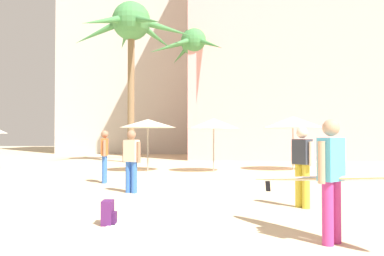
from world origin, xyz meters
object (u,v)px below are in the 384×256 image
palm_tree_left (195,50)px  person_far_left (131,159)px  person_far_right (105,154)px  palm_tree_far_left (132,29)px  backpack (108,213)px  cafe_umbrella_0 (148,123)px  person_mid_right (329,177)px  person_mid_center (302,163)px  beach_towel (162,223)px  cafe_umbrella_1 (214,124)px  cafe_umbrella_2 (293,122)px

palm_tree_left → person_far_left: size_ratio=5.14×
person_far_left → person_far_right: size_ratio=0.98×
palm_tree_far_left → backpack: 18.99m
cafe_umbrella_0 → person_far_left: bearing=-83.4°
person_mid_right → person_mid_center: 2.81m
beach_towel → person_mid_center: bearing=32.9°
backpack → person_mid_right: bearing=-18.9°
beach_towel → person_mid_right: (2.60, -1.01, 0.93)m
cafe_umbrella_1 → backpack: bearing=-98.7°
cafe_umbrella_0 → person_far_left: 7.07m
palm_tree_far_left → person_mid_right: bearing=-68.9°
cafe_umbrella_0 → person_mid_center: cafe_umbrella_0 is taller
backpack → person_far_right: bearing=102.0°
person_mid_right → person_far_left: bearing=175.4°
palm_tree_left → person_far_left: bearing=-92.7°
cafe_umbrella_2 → person_far_left: cafe_umbrella_2 is taller
cafe_umbrella_2 → backpack: size_ratio=6.53×
cafe_umbrella_1 → person_far_right: size_ratio=1.35×
backpack → person_mid_right: 3.69m
person_mid_center → person_far_right: (-5.56, 4.24, 0.00)m
backpack → cafe_umbrella_1: bearing=76.5°
cafe_umbrella_1 → person_far_right: 5.87m
palm_tree_far_left → beach_towel: palm_tree_far_left is taller
palm_tree_far_left → cafe_umbrella_1: 9.98m
beach_towel → person_mid_right: person_mid_right is taller
cafe_umbrella_0 → cafe_umbrella_2: bearing=8.7°
cafe_umbrella_2 → person_mid_right: (-1.76, -12.73, -1.26)m
person_mid_center → person_far_right: size_ratio=1.00×
beach_towel → person_mid_center: 3.44m
cafe_umbrella_0 → person_mid_center: 10.27m
person_mid_center → person_far_left: 4.62m
person_far_left → person_mid_center: bearing=91.1°
cafe_umbrella_0 → person_mid_right: (4.79, -11.72, -1.18)m
cafe_umbrella_2 → person_mid_center: bearing=-99.0°
palm_tree_far_left → cafe_umbrella_2: palm_tree_far_left is taller
cafe_umbrella_0 → cafe_umbrella_1: 2.93m
palm_tree_far_left → cafe_umbrella_2: (8.65, -5.10, -5.87)m
cafe_umbrella_1 → cafe_umbrella_2: size_ratio=0.85×
cafe_umbrella_0 → beach_towel: 11.14m
person_far_left → person_far_right: bearing=-121.4°
palm_tree_far_left → person_mid_right: 20.40m
backpack → person_mid_center: (3.69, 1.93, 0.75)m
cafe_umbrella_0 → cafe_umbrella_2: 6.62m
cafe_umbrella_1 → person_mid_right: 11.81m
beach_towel → person_far_left: person_far_left is taller
cafe_umbrella_0 → person_mid_right: size_ratio=0.93×
backpack → person_far_right: size_ratio=0.24×
cafe_umbrella_1 → backpack: 11.02m
cafe_umbrella_0 → cafe_umbrella_1: bearing=-2.2°
person_mid_center → person_mid_right: bearing=50.9°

